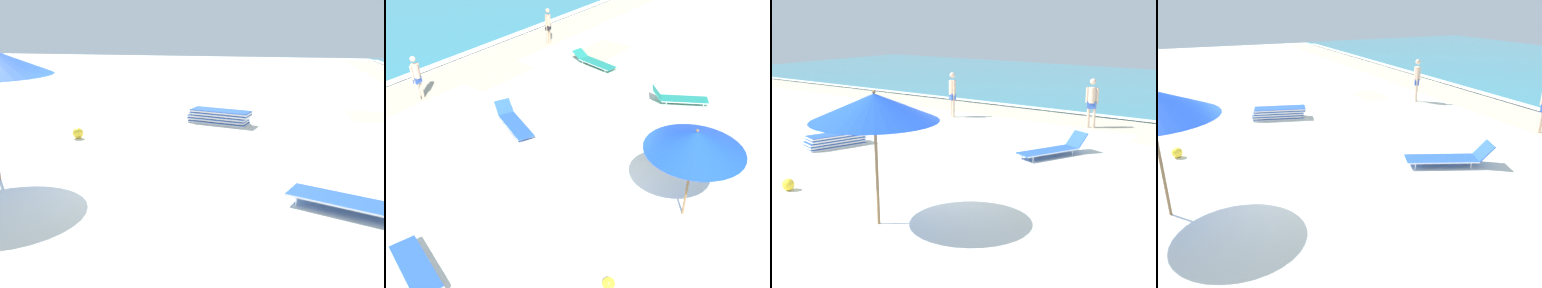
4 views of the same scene
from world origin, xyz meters
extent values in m
cube|color=silver|center=(0.00, 0.00, -0.08)|extent=(60.00, 60.00, 0.16)
cube|color=#B8AE96|center=(0.00, 9.30, 0.00)|extent=(57.00, 2.20, 0.00)
cube|color=#B8AE96|center=(3.60, 7.60, 0.00)|extent=(3.17, 1.19, 0.00)
cube|color=#B8AE96|center=(8.53, 5.82, 0.00)|extent=(2.89, 1.79, 0.00)
cube|color=white|center=(0.00, 10.66, 0.06)|extent=(56.00, 0.44, 0.01)
cylinder|color=olive|center=(0.52, -2.48, 1.15)|extent=(0.06, 0.06, 2.30)
cone|color=blue|center=(0.52, -2.48, 2.30)|extent=(2.43, 2.43, 0.52)
cylinder|color=#13359C|center=(0.52, -2.48, 2.05)|extent=(2.36, 2.36, 0.01)
sphere|color=olive|center=(0.52, -2.48, 2.59)|extent=(0.07, 0.07, 0.07)
cube|color=blue|center=(-5.02, 1.19, 0.06)|extent=(1.05, 1.89, 0.03)
cube|color=silver|center=(-5.02, 1.19, 0.03)|extent=(1.07, 1.93, 0.04)
cube|color=blue|center=(-5.03, 1.17, 0.14)|extent=(1.05, 1.89, 0.03)
cube|color=silver|center=(-5.03, 1.17, 0.11)|extent=(1.07, 1.93, 0.04)
cube|color=blue|center=(-5.03, 1.18, 0.23)|extent=(1.05, 1.89, 0.03)
cube|color=silver|center=(-5.03, 1.18, 0.20)|extent=(1.07, 1.93, 0.04)
cube|color=blue|center=(-5.01, 1.24, 0.31)|extent=(1.05, 1.89, 0.03)
cube|color=silver|center=(-5.01, 1.24, 0.28)|extent=(1.07, 1.93, 0.04)
cube|color=blue|center=(-5.01, 1.24, 0.40)|extent=(1.05, 1.89, 0.03)
cube|color=silver|center=(-5.01, 1.24, 0.37)|extent=(1.07, 1.93, 0.04)
cube|color=#1E8475|center=(6.89, 4.86, 0.17)|extent=(0.83, 1.84, 0.03)
cylinder|color=silver|center=(6.59, 4.90, 0.17)|extent=(0.27, 1.76, 0.03)
cylinder|color=silver|center=(7.19, 4.82, 0.17)|extent=(0.27, 1.76, 0.03)
cube|color=#1E8475|center=(7.04, 5.98, 0.32)|extent=(0.64, 0.56, 0.31)
cylinder|color=silver|center=(6.55, 4.21, 0.08)|extent=(0.03, 0.03, 0.16)
cylinder|color=silver|center=(7.05, 4.14, 0.08)|extent=(0.03, 0.03, 0.16)
cylinder|color=silver|center=(6.73, 5.58, 0.08)|extent=(0.03, 0.03, 0.16)
cylinder|color=silver|center=(7.24, 5.51, 0.08)|extent=(0.03, 0.03, 0.16)
cube|color=blue|center=(0.81, 3.95, 0.17)|extent=(1.26, 1.92, 0.03)
cylinder|color=silver|center=(0.54, 4.07, 0.17)|extent=(0.74, 1.70, 0.03)
cylinder|color=silver|center=(1.09, 3.83, 0.17)|extent=(0.74, 1.70, 0.03)
cube|color=blue|center=(1.24, 4.96, 0.38)|extent=(0.68, 0.58, 0.44)
cylinder|color=silver|center=(0.30, 3.39, 0.08)|extent=(0.03, 0.03, 0.16)
cylinder|color=silver|center=(0.77, 3.19, 0.08)|extent=(0.03, 0.03, 0.16)
cylinder|color=silver|center=(0.85, 4.71, 0.08)|extent=(0.03, 0.03, 0.16)
cylinder|color=silver|center=(1.32, 4.51, 0.08)|extent=(0.03, 0.03, 0.16)
cube|color=#1E8475|center=(6.14, 0.25, 0.17)|extent=(1.44, 1.82, 0.03)
cylinder|color=silver|center=(5.88, 0.09, 0.17)|extent=(0.96, 1.52, 0.03)
cylinder|color=silver|center=(6.39, 0.40, 0.17)|extent=(0.96, 1.52, 0.03)
cube|color=#1E8475|center=(5.58, 1.15, 0.39)|extent=(0.68, 0.61, 0.45)
cylinder|color=silver|center=(6.28, -0.48, 0.08)|extent=(0.03, 0.03, 0.16)
cylinder|color=silver|center=(6.72, -0.21, 0.08)|extent=(0.03, 0.03, 0.16)
cylinder|color=silver|center=(5.56, 0.70, 0.08)|extent=(0.03, 0.03, 0.16)
cylinder|color=silver|center=(5.99, 0.97, 0.08)|extent=(0.03, 0.03, 0.16)
cylinder|color=tan|center=(7.86, 8.56, 0.45)|extent=(0.11, 0.11, 0.90)
cylinder|color=tan|center=(7.67, 8.52, 0.45)|extent=(0.11, 0.11, 0.90)
cube|color=black|center=(7.77, 8.54, 0.82)|extent=(0.33, 0.24, 0.24)
cylinder|color=tan|center=(7.77, 8.54, 1.18)|extent=(0.27, 0.27, 0.55)
cylinder|color=tan|center=(7.95, 8.58, 1.17)|extent=(0.08, 0.08, 0.55)
cylinder|color=tan|center=(7.59, 8.50, 1.17)|extent=(0.08, 0.08, 0.55)
sphere|color=tan|center=(7.77, 8.54, 1.66)|extent=(0.21, 0.21, 0.21)
cylinder|color=beige|center=(0.07, 8.46, 0.45)|extent=(0.11, 0.11, 0.90)
cylinder|color=beige|center=(0.27, 8.51, 0.45)|extent=(0.11, 0.11, 0.90)
cube|color=#2D51B2|center=(0.17, 8.49, 0.82)|extent=(0.33, 0.24, 0.24)
cylinder|color=beige|center=(0.17, 8.49, 1.18)|extent=(0.27, 0.27, 0.55)
cylinder|color=beige|center=(-0.01, 8.44, 1.17)|extent=(0.08, 0.08, 0.55)
cylinder|color=beige|center=(0.35, 8.53, 1.17)|extent=(0.08, 0.08, 0.55)
sphere|color=beige|center=(0.17, 8.49, 1.66)|extent=(0.21, 0.21, 0.21)
sphere|color=yellow|center=(-2.62, -2.27, 0.14)|extent=(0.29, 0.29, 0.29)
camera|label=1|loc=(7.60, 2.64, 3.00)|focal=40.00mm
camera|label=2|loc=(-7.77, -5.44, 7.82)|focal=40.00mm
camera|label=3|loc=(7.61, -9.35, 3.98)|focal=50.00mm
camera|label=4|loc=(7.92, -1.96, 4.01)|focal=35.00mm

